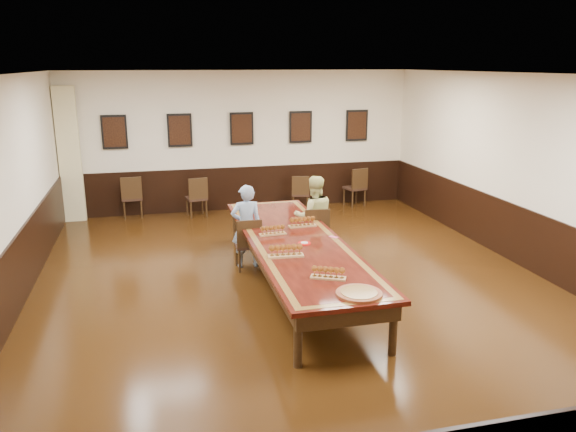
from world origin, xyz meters
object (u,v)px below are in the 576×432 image
object	(u,v)px
person_man	(246,226)
person_woman	(314,217)
chair_man	(248,243)
spare_chair_c	(300,193)
spare_chair_b	(196,197)
carved_platter	(359,293)
conference_table	(296,249)
chair_woman	(315,232)
spare_chair_a	(132,196)
spare_chair_d	(355,187)

from	to	relation	value
person_man	person_woman	xyz separation A→B (m)	(1.25, 0.25, 0.02)
chair_man	spare_chair_c	world-z (taller)	chair_man
spare_chair_b	carved_platter	xyz separation A→B (m)	(1.32, -6.71, 0.31)
conference_table	person_woman	bearing A→B (deg)	62.90
person_woman	person_man	bearing A→B (deg)	16.01
spare_chair_b	person_man	world-z (taller)	person_man
person_woman	conference_table	bearing A→B (deg)	67.58
carved_platter	conference_table	bearing A→B (deg)	94.86
chair_woman	spare_chair_c	bearing A→B (deg)	-95.91
chair_man	spare_chair_b	distance (m)	3.59
spare_chair_a	chair_man	bearing A→B (deg)	113.08
person_woman	conference_table	world-z (taller)	person_woman
spare_chair_c	conference_table	size ratio (longest dim) A/B	0.17
spare_chair_b	person_woman	xyz separation A→B (m)	(1.80, -3.20, 0.27)
spare_chair_d	spare_chair_c	bearing A→B (deg)	-9.76
spare_chair_d	person_woman	size ratio (longest dim) A/B	0.64
spare_chair_b	chair_woman	bearing A→B (deg)	108.51
person_man	spare_chair_a	bearing A→B (deg)	-62.50
spare_chair_b	carved_platter	distance (m)	6.84
chair_woman	conference_table	world-z (taller)	chair_woman
chair_woman	spare_chair_c	world-z (taller)	chair_woman
chair_man	person_woman	size ratio (longest dim) A/B	0.61
carved_platter	spare_chair_b	bearing A→B (deg)	101.11
spare_chair_a	person_woman	world-z (taller)	person_woman
chair_woman	spare_chair_a	size ratio (longest dim) A/B	0.98
spare_chair_a	person_man	bearing A→B (deg)	113.67
spare_chair_b	person_woman	distance (m)	3.68
spare_chair_b	spare_chair_c	bearing A→B (deg)	169.56
chair_woman	carved_platter	world-z (taller)	chair_woman
spare_chair_a	person_woman	distance (m)	4.75
spare_chair_a	person_man	world-z (taller)	person_man
chair_man	carved_platter	xyz separation A→B (m)	(0.77, -3.16, 0.33)
chair_man	spare_chair_a	distance (m)	4.31
spare_chair_a	spare_chair_c	distance (m)	3.82
carved_platter	person_man	bearing A→B (deg)	103.25
chair_man	chair_woman	size ratio (longest dim) A/B	0.95
chair_man	carved_platter	distance (m)	3.27
person_man	carved_platter	bearing A→B (deg)	103.16
chair_man	spare_chair_d	world-z (taller)	spare_chair_d
spare_chair_c	conference_table	xyz separation A→B (m)	(-1.28, -4.49, 0.19)
spare_chair_c	conference_table	world-z (taller)	spare_chair_c
spare_chair_c	carved_platter	xyz separation A→B (m)	(-1.09, -6.69, 0.35)
spare_chair_c	person_man	world-z (taller)	person_man
chair_man	spare_chair_c	distance (m)	3.99
chair_woman	conference_table	bearing A→B (deg)	66.01
spare_chair_a	carved_platter	bearing A→B (deg)	107.34
chair_woman	spare_chair_b	world-z (taller)	chair_woman
chair_woman	spare_chair_d	xyz separation A→B (m)	(2.01, 3.39, 0.00)
person_man	chair_man	bearing A→B (deg)	90.00
conference_table	spare_chair_a	bearing A→B (deg)	117.83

